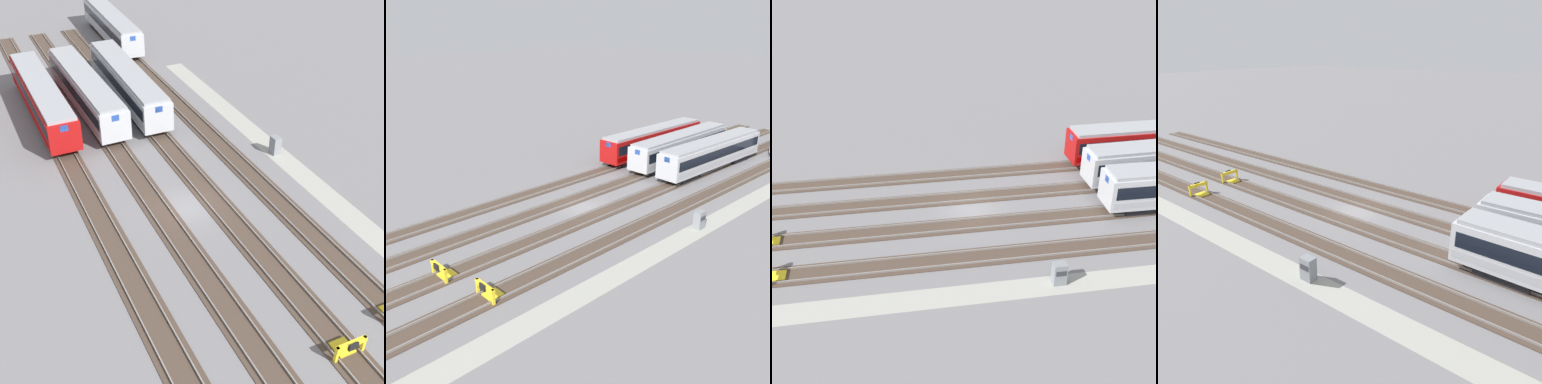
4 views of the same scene
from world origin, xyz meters
TOP-DOWN VIEW (x-y plane):
  - ground_plane at (0.00, 0.00)m, footprint 400.00×400.00m
  - service_walkway at (0.00, -10.42)m, footprint 54.00×2.00m
  - rail_track_nearest at (0.00, -6.51)m, footprint 90.00×2.24m
  - rail_track_near_inner at (0.00, -2.17)m, footprint 90.00×2.24m
  - rail_track_middle at (0.00, 2.17)m, footprint 90.00×2.24m
  - rail_track_far_inner at (0.00, 6.51)m, footprint 90.00×2.24m
  - subway_car_front_row_left_inner at (19.57, 2.22)m, footprint 18.06×3.22m
  - subway_car_front_row_centre at (19.57, 6.52)m, footprint 18.02×2.95m
  - subway_car_front_row_right_inner at (19.57, -2.15)m, footprint 18.04×3.11m
  - bumper_stop_nearest_track at (-14.98, -6.51)m, footprint 1.34×2.00m
  - bumper_stop_near_inner_track at (-15.92, -2.17)m, footprint 1.34×2.00m
  - electrical_cabinet at (4.09, -10.24)m, footprint 0.90×0.73m

SIDE VIEW (x-z plane):
  - ground_plane at x=0.00m, z-range 0.00..0.00m
  - service_walkway at x=0.00m, z-range 0.00..0.01m
  - rail_track_nearest at x=0.00m, z-range -0.06..0.15m
  - rail_track_near_inner at x=0.00m, z-range -0.06..0.15m
  - rail_track_middle at x=0.00m, z-range -0.06..0.15m
  - rail_track_far_inner at x=0.00m, z-range -0.06..0.15m
  - bumper_stop_nearest_track at x=-14.98m, z-range -0.10..1.12m
  - bumper_stop_near_inner_track at x=-15.92m, z-range -0.10..1.12m
  - electrical_cabinet at x=4.09m, z-range 0.00..1.60m
  - subway_car_front_row_left_inner at x=19.57m, z-range 0.19..3.89m
  - subway_car_front_row_centre at x=19.57m, z-range 0.19..3.89m
  - subway_car_front_row_right_inner at x=19.57m, z-range 0.19..3.89m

